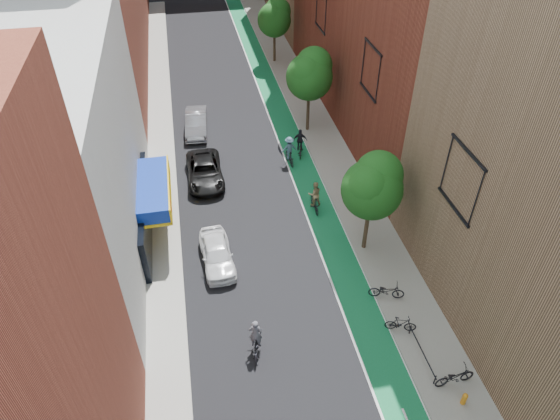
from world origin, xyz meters
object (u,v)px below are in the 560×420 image
cyclist_lane_near (315,199)px  cyclist_lane_far (289,152)px  parked_car_white (217,254)px  cyclist_lane_mid (300,145)px  cyclist_lead (256,342)px  parked_car_black (205,171)px  fire_hydrant (464,398)px  parked_car_silver (196,123)px

cyclist_lane_near → cyclist_lane_far: 5.64m
parked_car_white → cyclist_lane_mid: cyclist_lane_mid is taller
cyclist_lane_mid → cyclist_lead: bearing=83.8°
parked_car_black → fire_hydrant: size_ratio=7.56×
cyclist_lead → cyclist_lane_near: size_ratio=1.01×
parked_car_black → cyclist_lane_mid: bearing=14.2°
cyclist_lead → cyclist_lane_far: cyclist_lane_far is taller
parked_car_black → cyclist_lane_far: (6.20, 0.94, 0.21)m
parked_car_white → cyclist_lane_far: bearing=52.7°
parked_car_silver → fire_hydrant: 27.77m
cyclist_lane_mid → fire_hydrant: 21.19m
cyclist_lane_far → parked_car_silver: bearing=-49.0°
cyclist_lane_far → parked_car_black: bearing=2.7°
cyclist_lane_near → cyclist_lane_mid: cyclist_lane_mid is taller
cyclist_lane_far → fire_hydrant: cyclist_lane_far is taller
cyclist_lane_near → parked_car_white: bearing=28.0°
parked_car_black → cyclist_lead: 14.67m
cyclist_lane_near → fire_hydrant: bearing=100.9°
parked_car_black → cyclist_lead: bearing=-85.5°
parked_car_white → parked_car_black: size_ratio=0.82×
parked_car_black → cyclist_lead: size_ratio=2.47×
cyclist_lane_mid → cyclist_lane_far: size_ratio=0.99×
parked_car_black → parked_car_white: bearing=-90.3°
parked_car_silver → cyclist_lane_far: 8.63m
parked_car_white → parked_car_black: parked_car_white is taller
cyclist_lane_near → cyclist_lead: bearing=60.7°
cyclist_lead → cyclist_lane_mid: 17.56m
parked_car_white → fire_hydrant: 14.52m
cyclist_lane_near → parked_car_black: bearing=-35.9°
cyclist_lane_near → fire_hydrant: (2.99, -14.50, -0.36)m
cyclist_lead → cyclist_lane_far: (4.98, 15.56, 0.24)m
parked_car_white → cyclist_lane_near: (6.65, 3.64, 0.15)m
parked_car_white → cyclist_lane_near: 7.58m
parked_car_black → cyclist_lane_mid: cyclist_lane_mid is taller
cyclist_lead → fire_hydrant: bearing=162.7°
cyclist_lane_mid → cyclist_lane_far: 1.40m
parked_car_black → cyclist_lane_mid: (7.24, 1.88, 0.07)m
parked_car_silver → cyclist_lane_far: bearing=-38.0°
cyclist_lead → parked_car_white: bearing=-67.9°
parked_car_white → parked_car_silver: 15.14m
cyclist_lead → fire_hydrant: (8.41, -4.56, -0.18)m
parked_car_white → cyclist_lane_near: size_ratio=2.05×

